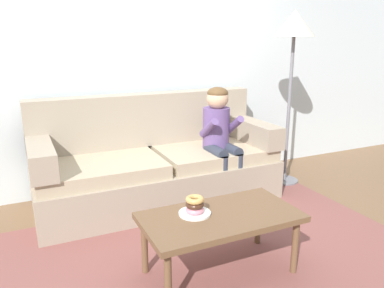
# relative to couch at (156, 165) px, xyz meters

# --- Properties ---
(ground) EXTENTS (10.00, 10.00, 0.00)m
(ground) POSITION_rel_couch_xyz_m (0.06, -0.86, -0.36)
(ground) COLOR brown
(wall_back) EXTENTS (8.00, 0.10, 2.80)m
(wall_back) POSITION_rel_couch_xyz_m (0.06, 0.54, 1.04)
(wall_back) COLOR silver
(wall_back) RESTS_ON ground
(area_rug) EXTENTS (2.97, 1.95, 0.01)m
(area_rug) POSITION_rel_couch_xyz_m (0.06, -1.11, -0.35)
(area_rug) COLOR brown
(area_rug) RESTS_ON ground
(couch) EXTENTS (2.27, 0.90, 1.02)m
(couch) POSITION_rel_couch_xyz_m (0.00, 0.00, 0.00)
(couch) COLOR tan
(couch) RESTS_ON ground
(coffee_table) EXTENTS (1.03, 0.55, 0.44)m
(coffee_table) POSITION_rel_couch_xyz_m (-0.04, -1.35, 0.03)
(coffee_table) COLOR brown
(coffee_table) RESTS_ON ground
(person_child) EXTENTS (0.34, 0.58, 1.10)m
(person_child) POSITION_rel_couch_xyz_m (0.58, -0.22, 0.31)
(person_child) COLOR #664C84
(person_child) RESTS_ON ground
(plate) EXTENTS (0.21, 0.21, 0.01)m
(plate) POSITION_rel_couch_xyz_m (-0.19, -1.27, 0.09)
(plate) COLOR white
(plate) RESTS_ON coffee_table
(donut) EXTENTS (0.14, 0.14, 0.04)m
(donut) POSITION_rel_couch_xyz_m (-0.19, -1.27, 0.11)
(donut) COLOR pink
(donut) RESTS_ON plate
(donut_second) EXTENTS (0.17, 0.17, 0.04)m
(donut_second) POSITION_rel_couch_xyz_m (-0.19, -1.27, 0.15)
(donut_second) COLOR #422619
(donut_second) RESTS_ON donut
(donut_third) EXTENTS (0.17, 0.17, 0.04)m
(donut_third) POSITION_rel_couch_xyz_m (-0.19, -1.27, 0.18)
(donut_third) COLOR tan
(donut_third) RESTS_ON donut_second
(floor_lamp) EXTENTS (0.41, 0.41, 1.82)m
(floor_lamp) POSITION_rel_couch_xyz_m (1.45, -0.15, 1.20)
(floor_lamp) COLOR slate
(floor_lamp) RESTS_ON ground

